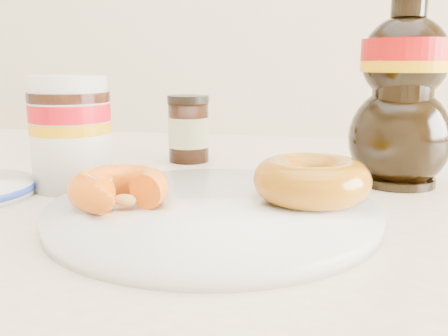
% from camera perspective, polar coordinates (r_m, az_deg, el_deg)
% --- Properties ---
extents(dining_table, '(1.40, 0.90, 0.75)m').
position_cam_1_polar(dining_table, '(0.52, -4.88, -12.62)').
color(dining_table, beige).
rests_on(dining_table, ground).
extents(plate, '(0.28, 0.28, 0.01)m').
position_cam_1_polar(plate, '(0.43, -1.27, -4.90)').
color(plate, white).
rests_on(plate, dining_table).
extents(donut_bitten, '(0.10, 0.10, 0.03)m').
position_cam_1_polar(donut_bitten, '(0.43, -11.93, -2.28)').
color(donut_bitten, '#EC4F0D').
rests_on(donut_bitten, plate).
extents(donut_whole, '(0.11, 0.11, 0.04)m').
position_cam_1_polar(donut_whole, '(0.45, 9.99, -1.34)').
color(donut_whole, '#8E5B09').
rests_on(donut_whole, plate).
extents(nutella_jar, '(0.08, 0.08, 0.12)m').
position_cam_1_polar(nutella_jar, '(0.56, -17.11, 4.36)').
color(nutella_jar, white).
rests_on(nutella_jar, dining_table).
extents(syrup_bottle, '(0.13, 0.12, 0.21)m').
position_cam_1_polar(syrup_bottle, '(0.58, 19.79, 8.64)').
color(syrup_bottle, black).
rests_on(syrup_bottle, dining_table).
extents(dark_jar, '(0.06, 0.06, 0.09)m').
position_cam_1_polar(dark_jar, '(0.68, -4.08, 4.42)').
color(dark_jar, black).
rests_on(dark_jar, dining_table).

